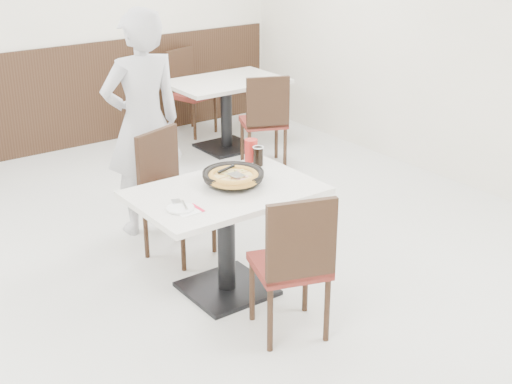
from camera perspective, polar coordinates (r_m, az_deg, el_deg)
floor at (r=4.98m, az=-3.50°, el=-7.76°), size 7.00×7.00×0.00m
wall_back at (r=7.59m, az=-18.60°, el=12.91°), size 6.00×0.04×2.80m
wall_right at (r=6.52m, az=19.42°, el=11.43°), size 0.04×7.00×2.80m
wainscot_back at (r=7.74m, az=-17.79°, el=6.70°), size 5.90×0.03×1.10m
main_table at (r=4.78m, az=-2.39°, el=-3.98°), size 1.29×0.95×0.75m
chair_near at (r=4.31m, az=2.68°, el=-5.62°), size 0.53×0.53×0.95m
chair_far at (r=5.26m, az=-6.20°, el=-0.37°), size 0.54×0.54×0.95m
trivet at (r=4.67m, az=-2.01°, el=0.63°), size 0.13×0.13×0.04m
pizza_pan at (r=4.71m, az=-1.83°, el=1.13°), size 0.44×0.44×0.01m
pizza at (r=4.65m, az=-1.81°, el=1.11°), size 0.38×0.38×0.02m
pizza_server at (r=4.62m, az=-1.60°, el=1.39°), size 0.09×0.11×0.00m
napkin at (r=4.33m, az=-5.55°, el=-1.50°), size 0.14×0.14×0.00m
side_plate at (r=4.35m, az=-6.07°, el=-1.30°), size 0.19×0.19×0.01m
fork at (r=4.37m, az=-5.74°, el=-1.02°), size 0.06×0.14×0.00m
cola_glass at (r=5.04m, az=0.17°, el=2.85°), size 0.08×0.08×0.13m
red_cup at (r=5.12m, az=-0.39°, el=3.37°), size 0.11×0.11×0.16m
diner_person at (r=5.60m, az=-9.03°, el=5.41°), size 0.67×0.47×1.78m
bg_table_right at (r=7.64m, az=-2.39°, el=6.20°), size 1.21×0.81×0.75m
bg_chair_right_near at (r=7.10m, az=0.59°, el=5.79°), size 0.55×0.55×0.95m
bg_chair_right_far at (r=8.17m, az=-5.09°, el=7.91°), size 0.52×0.52×0.95m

